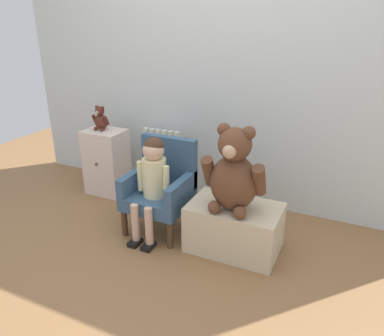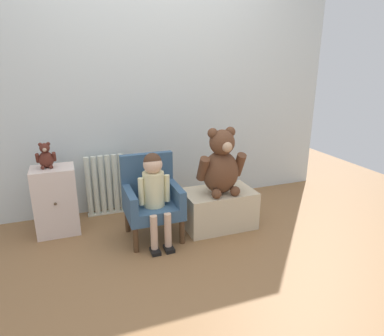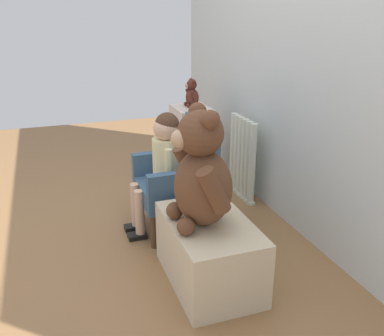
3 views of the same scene
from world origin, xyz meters
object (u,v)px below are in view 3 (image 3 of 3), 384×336
(large_teddy_bear, at_px, (201,174))
(small_teddy_bear, at_px, (192,94))
(child_armchair, at_px, (181,177))
(radiator, at_px, (242,158))
(child_figure, at_px, (163,156))
(low_bench, at_px, (209,252))
(small_dresser, at_px, (192,144))

(large_teddy_bear, bearing_deg, small_teddy_bear, 162.52)
(child_armchair, bearing_deg, large_teddy_bear, -8.72)
(radiator, height_order, child_figure, child_figure)
(radiator, xyz_separation_m, large_teddy_bear, (0.89, -0.64, 0.29))
(low_bench, bearing_deg, child_armchair, 175.35)
(low_bench, xyz_separation_m, large_teddy_bear, (-0.01, -0.04, 0.42))
(radiator, bearing_deg, child_figure, -65.34)
(child_figure, relative_size, small_teddy_bear, 3.49)
(child_armchair, height_order, small_teddy_bear, small_teddy_bear)
(child_armchair, height_order, child_figure, child_figure)
(radiator, relative_size, child_figure, 0.79)
(large_teddy_bear, relative_size, small_teddy_bear, 2.68)
(small_teddy_bear, bearing_deg, large_teddy_bear, -17.48)
(large_teddy_bear, bearing_deg, small_dresser, 162.58)
(small_dresser, height_order, low_bench, small_dresser)
(small_dresser, height_order, child_armchair, child_armchair)
(radiator, bearing_deg, child_armchair, -61.09)
(small_teddy_bear, bearing_deg, child_figure, -30.15)
(radiator, distance_m, small_dresser, 0.49)
(child_figure, bearing_deg, small_teddy_bear, 149.85)
(low_bench, relative_size, small_teddy_bear, 2.89)
(small_dresser, relative_size, child_figure, 0.79)
(child_armchair, xyz_separation_m, low_bench, (0.59, -0.05, -0.17))
(child_figure, distance_m, low_bench, 0.67)
(small_dresser, distance_m, small_teddy_bear, 0.39)
(small_dresser, bearing_deg, radiator, 27.49)
(low_bench, distance_m, small_teddy_bear, 1.51)
(large_teddy_bear, bearing_deg, low_bench, 82.03)
(child_armchair, distance_m, small_teddy_bear, 0.91)
(low_bench, height_order, large_teddy_bear, large_teddy_bear)
(radiator, relative_size, child_armchair, 0.85)
(child_armchair, distance_m, large_teddy_bear, 0.64)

